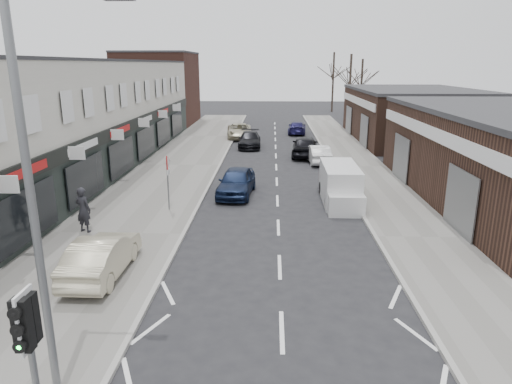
# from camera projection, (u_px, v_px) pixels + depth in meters

# --- Properties ---
(ground) EXTENTS (160.00, 160.00, 0.00)m
(ground) POSITION_uv_depth(u_px,v_px,m) (284.00, 382.00, 10.14)
(ground) COLOR black
(ground) RESTS_ON ground
(pavement_left) EXTENTS (5.50, 64.00, 0.12)m
(pavement_left) POSITION_uv_depth(u_px,v_px,m) (179.00, 166.00, 31.52)
(pavement_left) COLOR slate
(pavement_left) RESTS_ON ground
(pavement_right) EXTENTS (3.50, 64.00, 0.12)m
(pavement_right) POSITION_uv_depth(u_px,v_px,m) (361.00, 167.00, 31.09)
(pavement_right) COLOR slate
(pavement_right) RESTS_ON ground
(shop_terrace_left) EXTENTS (8.00, 41.00, 7.10)m
(shop_terrace_left) POSITION_uv_depth(u_px,v_px,m) (61.00, 119.00, 28.40)
(shop_terrace_left) COLOR beige
(shop_terrace_left) RESTS_ON ground
(brick_block_far) EXTENTS (8.00, 10.00, 8.00)m
(brick_block_far) POSITION_uv_depth(u_px,v_px,m) (159.00, 89.00, 52.81)
(brick_block_far) COLOR #47261E
(brick_block_far) RESTS_ON ground
(right_unit_far) EXTENTS (10.00, 16.00, 4.50)m
(right_unit_far) POSITION_uv_depth(u_px,v_px,m) (412.00, 116.00, 41.81)
(right_unit_far) COLOR #39231A
(right_unit_far) RESTS_ON ground
(tree_far_a) EXTENTS (3.60, 3.60, 8.00)m
(tree_far_a) POSITION_uv_depth(u_px,v_px,m) (348.00, 122.00, 56.01)
(tree_far_a) COLOR #382D26
(tree_far_a) RESTS_ON ground
(tree_far_b) EXTENTS (3.60, 3.60, 7.50)m
(tree_far_b) POSITION_uv_depth(u_px,v_px,m) (359.00, 116.00, 61.70)
(tree_far_b) COLOR #382D26
(tree_far_b) RESTS_ON ground
(tree_far_c) EXTENTS (3.60, 3.60, 8.50)m
(tree_far_c) POSITION_uv_depth(u_px,v_px,m) (332.00, 112.00, 67.57)
(tree_far_c) COLOR #382D26
(tree_far_c) RESTS_ON ground
(traffic_light) EXTENTS (0.28, 0.60, 3.10)m
(traffic_light) POSITION_uv_depth(u_px,v_px,m) (28.00, 335.00, 7.69)
(traffic_light) COLOR slate
(traffic_light) RESTS_ON pavement_left
(street_lamp) EXTENTS (2.23, 0.22, 8.00)m
(street_lamp) POSITION_uv_depth(u_px,v_px,m) (39.00, 190.00, 8.27)
(street_lamp) COLOR slate
(street_lamp) RESTS_ON pavement_left
(warning_sign) EXTENTS (0.12, 0.80, 2.70)m
(warning_sign) POSITION_uv_depth(u_px,v_px,m) (168.00, 167.00, 21.26)
(warning_sign) COLOR slate
(warning_sign) RESTS_ON pavement_left
(white_van) EXTENTS (1.75, 4.87, 1.89)m
(white_van) POSITION_uv_depth(u_px,v_px,m) (340.00, 185.00, 23.16)
(white_van) COLOR silver
(white_van) RESTS_ON ground
(sedan_on_pavement) EXTENTS (1.46, 4.10, 1.35)m
(sedan_on_pavement) POSITION_uv_depth(u_px,v_px,m) (102.00, 256.00, 14.88)
(sedan_on_pavement) COLOR #BFB698
(sedan_on_pavement) RESTS_ON pavement_left
(pedestrian) EXTENTS (0.81, 0.67, 1.90)m
(pedestrian) POSITION_uv_depth(u_px,v_px,m) (83.00, 210.00, 18.67)
(pedestrian) COLOR black
(pedestrian) RESTS_ON pavement_left
(parked_car_left_a) EXTENTS (2.10, 4.45, 1.47)m
(parked_car_left_a) POSITION_uv_depth(u_px,v_px,m) (236.00, 182.00, 24.46)
(parked_car_left_a) COLOR #121C38
(parked_car_left_a) RESTS_ON ground
(parked_car_left_b) EXTENTS (1.93, 4.56, 1.31)m
(parked_car_left_b) POSITION_uv_depth(u_px,v_px,m) (250.00, 140.00, 38.53)
(parked_car_left_b) COLOR black
(parked_car_left_b) RESTS_ON ground
(parked_car_left_c) EXTENTS (2.73, 5.18, 1.39)m
(parked_car_left_c) POSITION_uv_depth(u_px,v_px,m) (240.00, 131.00, 43.32)
(parked_car_left_c) COLOR #A69F85
(parked_car_left_c) RESTS_ON ground
(parked_car_right_a) EXTENTS (1.59, 3.99, 1.29)m
(parked_car_right_a) POSITION_uv_depth(u_px,v_px,m) (318.00, 154.00, 32.51)
(parked_car_right_a) COLOR silver
(parked_car_right_a) RESTS_ON ground
(parked_car_right_b) EXTENTS (2.30, 4.90, 1.62)m
(parked_car_right_b) POSITION_uv_depth(u_px,v_px,m) (305.00, 146.00, 34.71)
(parked_car_right_b) COLOR black
(parked_car_right_b) RESTS_ON ground
(parked_car_right_c) EXTENTS (2.05, 4.36, 1.23)m
(parked_car_right_c) POSITION_uv_depth(u_px,v_px,m) (297.00, 128.00, 46.13)
(parked_car_right_c) COLOR #191646
(parked_car_right_c) RESTS_ON ground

